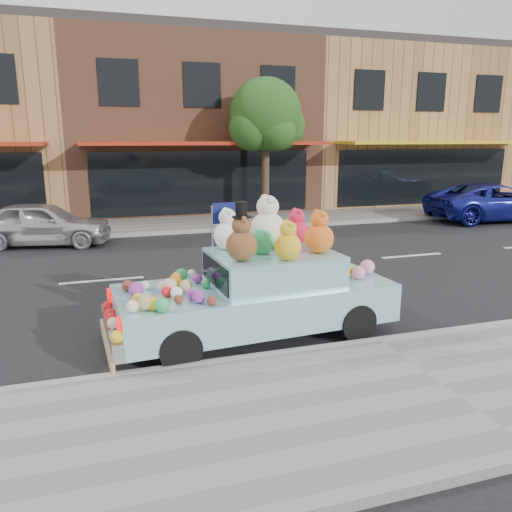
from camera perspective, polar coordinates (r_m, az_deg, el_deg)
name	(u,v)px	position (r m, az deg, el deg)	size (l,w,h in m)	color
ground	(272,267)	(12.28, 1.79, -1.27)	(120.00, 120.00, 0.00)	black
near_sidewalk	(442,388)	(6.85, 20.51, -13.99)	(60.00, 3.00, 0.12)	gray
far_sidewalk	(214,223)	(18.39, -4.87, 3.82)	(60.00, 3.00, 0.12)	gray
near_kerb	(379,342)	(7.95, 13.86, -9.54)	(60.00, 0.12, 0.13)	gray
far_kerb	(223,230)	(16.95, -3.76, 3.04)	(60.00, 0.12, 0.13)	gray
storefront_mid	(185,125)	(23.52, -8.07, 14.59)	(10.00, 9.80, 7.30)	#8F593C
storefront_right	(380,126)	(27.04, 14.01, 14.17)	(10.00, 9.80, 7.30)	#A57745
street_tree	(266,121)	(18.74, 1.14, 15.20)	(3.00, 2.70, 5.22)	#38281C
car_silver	(42,224)	(15.86, -23.23, 3.42)	(1.55, 3.85, 1.31)	#B7B7BC
car_blue	(494,202)	(21.15, 25.54, 5.59)	(2.34, 5.08, 1.41)	navy
art_car	(257,288)	(7.91, 0.17, -3.64)	(4.59, 2.03, 2.22)	black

